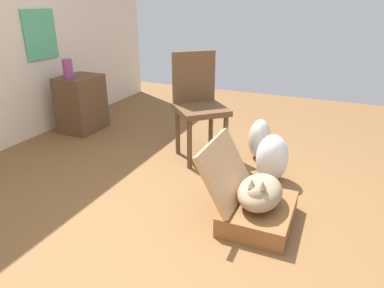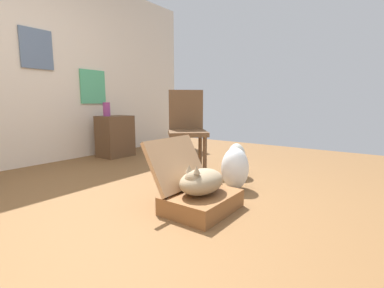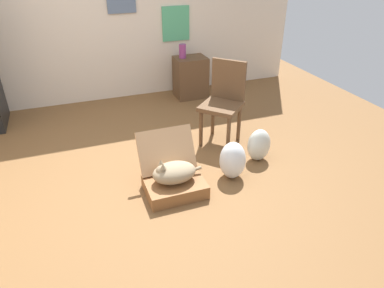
{
  "view_description": "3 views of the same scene",
  "coord_description": "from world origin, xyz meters",
  "px_view_note": "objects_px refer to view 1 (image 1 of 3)",
  "views": [
    {
      "loc": [
        -1.57,
        -0.79,
        1.38
      ],
      "look_at": [
        0.34,
        0.04,
        0.51
      ],
      "focal_mm": 32.57,
      "sensor_mm": 36.0,
      "label": 1
    },
    {
      "loc": [
        -1.25,
        -1.53,
        0.82
      ],
      "look_at": [
        0.67,
        -0.12,
        0.45
      ],
      "focal_mm": 25.7,
      "sensor_mm": 36.0,
      "label": 2
    },
    {
      "loc": [
        -0.38,
        -3.0,
        2.07
      ],
      "look_at": [
        0.71,
        -0.03,
        0.27
      ],
      "focal_mm": 32.82,
      "sensor_mm": 36.0,
      "label": 3
    }
  ],
  "objects_px": {
    "cat": "(260,192)",
    "vase_tall": "(68,69)",
    "plastic_bag_clear": "(259,139)",
    "side_table": "(81,104)",
    "chair": "(198,102)",
    "suitcase_base": "(258,213)",
    "plastic_bag_white": "(272,158)"
  },
  "relations": [
    {
      "from": "vase_tall",
      "to": "plastic_bag_clear",
      "type": "bearing_deg",
      "value": -85.13
    },
    {
      "from": "cat",
      "to": "plastic_bag_clear",
      "type": "xyz_separation_m",
      "value": [
        1.05,
        0.25,
        -0.05
      ]
    },
    {
      "from": "cat",
      "to": "plastic_bag_white",
      "type": "bearing_deg",
      "value": 4.31
    },
    {
      "from": "vase_tall",
      "to": "chair",
      "type": "bearing_deg",
      "value": -90.45
    },
    {
      "from": "suitcase_base",
      "to": "side_table",
      "type": "relative_size",
      "value": 0.9
    },
    {
      "from": "side_table",
      "to": "cat",
      "type": "bearing_deg",
      "value": -113.72
    },
    {
      "from": "cat",
      "to": "plastic_bag_white",
      "type": "xyz_separation_m",
      "value": [
        0.63,
        0.05,
        -0.03
      ]
    },
    {
      "from": "plastic_bag_clear",
      "to": "vase_tall",
      "type": "relative_size",
      "value": 1.84
    },
    {
      "from": "plastic_bag_clear",
      "to": "chair",
      "type": "bearing_deg",
      "value": 108.76
    },
    {
      "from": "plastic_bag_white",
      "to": "side_table",
      "type": "relative_size",
      "value": 0.65
    },
    {
      "from": "side_table",
      "to": "chair",
      "type": "relative_size",
      "value": 0.64
    },
    {
      "from": "cat",
      "to": "plastic_bag_white",
      "type": "distance_m",
      "value": 0.64
    },
    {
      "from": "plastic_bag_clear",
      "to": "side_table",
      "type": "xyz_separation_m",
      "value": [
        -0.05,
        2.01,
        0.12
      ]
    },
    {
      "from": "plastic_bag_white",
      "to": "plastic_bag_clear",
      "type": "distance_m",
      "value": 0.46
    },
    {
      "from": "plastic_bag_white",
      "to": "side_table",
      "type": "xyz_separation_m",
      "value": [
        0.36,
        2.21,
        0.11
      ]
    },
    {
      "from": "plastic_bag_clear",
      "to": "vase_tall",
      "type": "height_order",
      "value": "vase_tall"
    },
    {
      "from": "suitcase_base",
      "to": "vase_tall",
      "type": "height_order",
      "value": "vase_tall"
    },
    {
      "from": "cat",
      "to": "plastic_bag_clear",
      "type": "distance_m",
      "value": 1.08
    },
    {
      "from": "chair",
      "to": "plastic_bag_clear",
      "type": "bearing_deg",
      "value": -24.33
    },
    {
      "from": "side_table",
      "to": "suitcase_base",
      "type": "bearing_deg",
      "value": -113.54
    },
    {
      "from": "plastic_bag_clear",
      "to": "vase_tall",
      "type": "bearing_deg",
      "value": 94.87
    },
    {
      "from": "plastic_bag_white",
      "to": "chair",
      "type": "bearing_deg",
      "value": 72.87
    },
    {
      "from": "plastic_bag_white",
      "to": "side_table",
      "type": "bearing_deg",
      "value": 80.79
    },
    {
      "from": "vase_tall",
      "to": "chair",
      "type": "height_order",
      "value": "chair"
    },
    {
      "from": "vase_tall",
      "to": "cat",
      "type": "bearing_deg",
      "value": -111.0
    },
    {
      "from": "plastic_bag_white",
      "to": "vase_tall",
      "type": "relative_size",
      "value": 1.97
    },
    {
      "from": "side_table",
      "to": "vase_tall",
      "type": "relative_size",
      "value": 3.06
    },
    {
      "from": "plastic_bag_white",
      "to": "plastic_bag_clear",
      "type": "relative_size",
      "value": 1.07
    },
    {
      "from": "suitcase_base",
      "to": "chair",
      "type": "relative_size",
      "value": 0.57
    },
    {
      "from": "suitcase_base",
      "to": "chair",
      "type": "xyz_separation_m",
      "value": [
        0.85,
        0.79,
        0.46
      ]
    },
    {
      "from": "suitcase_base",
      "to": "side_table",
      "type": "bearing_deg",
      "value": 66.46
    },
    {
      "from": "cat",
      "to": "vase_tall",
      "type": "xyz_separation_m",
      "value": [
        0.87,
        2.28,
        0.48
      ]
    }
  ]
}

